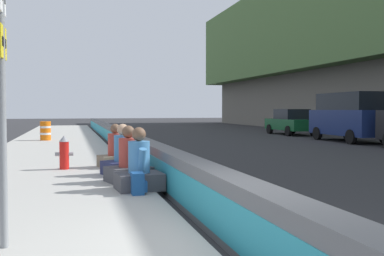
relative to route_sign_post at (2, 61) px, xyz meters
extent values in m
cube|color=slate|center=(-0.66, -2.72, -1.81)|extent=(76.00, 0.44, 0.85)
cube|color=teal|center=(-0.66, -2.50, -1.85)|extent=(74.48, 0.01, 0.54)
cylinder|color=gray|center=(0.00, 0.01, -0.29)|extent=(0.09, 0.09, 3.60)
cube|color=yellow|center=(0.00, -0.01, 0.21)|extent=(0.44, 0.02, 0.36)
cube|color=black|center=(0.00, -0.03, 0.21)|extent=(0.30, 0.01, 0.10)
cylinder|color=red|center=(6.66, -0.56, -1.73)|extent=(0.24, 0.24, 0.72)
cone|color=gray|center=(6.66, -0.56, -1.29)|extent=(0.26, 0.26, 0.16)
cylinder|color=gray|center=(6.66, -0.73, -1.70)|extent=(0.10, 0.12, 0.10)
cylinder|color=gray|center=(6.66, -0.39, -1.70)|extent=(0.10, 0.12, 0.10)
cube|color=#424247|center=(3.22, -2.00, -1.93)|extent=(0.82, 0.93, 0.33)
cylinder|color=#427FB7|center=(3.22, -2.00, -1.46)|extent=(0.42, 0.42, 0.62)
sphere|color=brown|center=(3.22, -2.00, -1.02)|extent=(0.27, 0.27, 0.27)
cylinder|color=#427FB7|center=(3.45, -1.98, -1.52)|extent=(0.33, 0.17, 0.54)
cylinder|color=#427FB7|center=(3.00, -2.02, -1.52)|extent=(0.33, 0.17, 0.54)
cube|color=#424247|center=(4.20, -1.92, -1.93)|extent=(0.96, 1.04, 0.32)
cylinder|color=#AD3D33|center=(4.20, -1.92, -1.46)|extent=(0.42, 0.42, 0.61)
sphere|color=brown|center=(4.20, -1.92, -1.02)|extent=(0.27, 0.27, 0.27)
cylinder|color=#AD3D33|center=(4.42, -1.85, -1.52)|extent=(0.34, 0.23, 0.54)
cylinder|color=#AD3D33|center=(3.99, -1.99, -1.52)|extent=(0.34, 0.23, 0.54)
cube|color=#23284C|center=(5.29, -1.92, -1.93)|extent=(0.96, 1.05, 0.33)
cylinder|color=#427FB7|center=(5.29, -1.92, -1.46)|extent=(0.42, 0.42, 0.61)
sphere|color=tan|center=(5.29, -1.92, -1.02)|extent=(0.27, 0.27, 0.27)
cylinder|color=#427FB7|center=(5.51, -1.85, -1.52)|extent=(0.34, 0.23, 0.54)
cylinder|color=#427FB7|center=(5.07, -1.99, -1.52)|extent=(0.34, 0.23, 0.54)
cube|color=#706651|center=(6.77, -1.88, -1.94)|extent=(0.88, 0.97, 0.31)
cylinder|color=#AD3D33|center=(6.77, -1.88, -1.48)|extent=(0.40, 0.40, 0.59)
sphere|color=brown|center=(6.77, -1.88, -1.06)|extent=(0.26, 0.26, 0.26)
cylinder|color=#AD3D33|center=(6.99, -1.84, -1.54)|extent=(0.33, 0.20, 0.52)
cylinder|color=#AD3D33|center=(6.56, -1.93, -1.54)|extent=(0.33, 0.20, 0.52)
cube|color=navy|center=(2.75, -1.90, -1.89)|extent=(0.32, 0.22, 0.40)
cube|color=navy|center=(2.75, -2.04, -1.95)|extent=(0.22, 0.06, 0.20)
cylinder|color=orange|center=(18.17, 0.50, -1.62)|extent=(0.52, 0.52, 0.95)
cylinder|color=white|center=(18.17, 0.50, -1.43)|extent=(0.54, 0.54, 0.10)
cylinder|color=white|center=(18.17, 0.50, -1.76)|extent=(0.54, 0.54, 0.10)
cube|color=navy|center=(15.02, -14.81, -1.22)|extent=(5.17, 2.15, 1.30)
cube|color=black|center=(14.92, -14.81, -0.12)|extent=(4.16, 1.92, 0.90)
cylinder|color=black|center=(16.69, -13.93, -1.87)|extent=(0.73, 0.25, 0.72)
cylinder|color=black|center=(16.62, -15.81, -1.87)|extent=(0.73, 0.25, 0.72)
cylinder|color=black|center=(13.43, -13.81, -1.87)|extent=(0.73, 0.25, 0.72)
cube|color=#145128|center=(21.60, -14.87, -1.54)|extent=(4.54, 1.89, 0.72)
cube|color=black|center=(21.50, -14.87, -0.85)|extent=(2.23, 1.66, 0.66)
cylinder|color=black|center=(23.06, -14.04, -1.90)|extent=(0.66, 0.23, 0.66)
cylinder|color=black|center=(23.03, -15.76, -1.90)|extent=(0.66, 0.23, 0.66)
cylinder|color=black|center=(20.18, -13.98, -1.90)|extent=(0.66, 0.23, 0.66)
cylinder|color=black|center=(20.15, -15.71, -1.90)|extent=(0.66, 0.23, 0.66)
camera|label=1|loc=(-5.36, -0.73, -0.54)|focal=41.83mm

